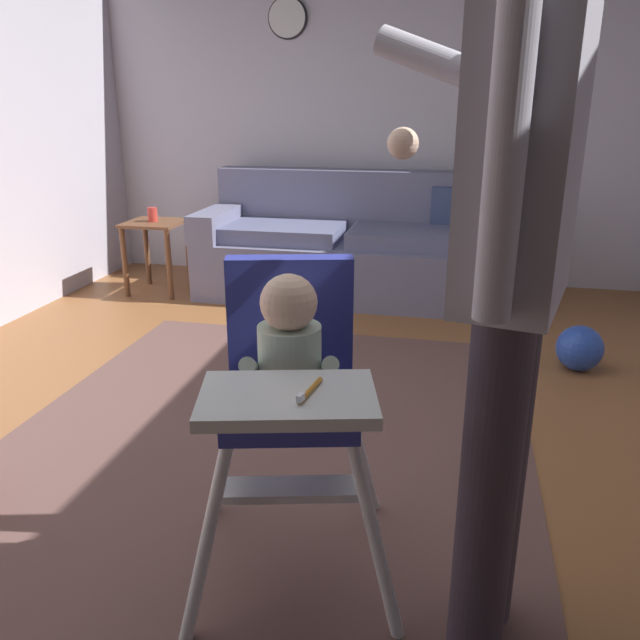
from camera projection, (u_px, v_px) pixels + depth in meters
name	position (u px, v px, depth m)	size (l,w,h in m)	color
ground	(269.00, 461.00, 2.61)	(5.75, 7.18, 0.10)	#935C32
wall_far	(373.00, 113.00, 4.80)	(4.95, 0.06, 2.50)	silver
area_rug	(254.00, 459.00, 2.52)	(2.16, 2.97, 0.01)	brown
couch	(350.00, 248.00, 4.63)	(2.10, 0.86, 0.86)	slate
high_chair	(290.00, 371.00, 1.75)	(0.73, 0.82, 0.93)	silver
adult_standing	(511.00, 274.00, 1.41)	(0.51, 0.57, 1.72)	#352D37
toy_ball_second	(580.00, 348.00, 3.33)	(0.24, 0.24, 0.24)	#284CB7
side_table	(156.00, 241.00, 4.64)	(0.40, 0.40, 0.52)	brown
sippy_cup	(152.00, 215.00, 4.58)	(0.07, 0.07, 0.10)	#D13D33
wall_clock	(288.00, 18.00, 4.67)	(0.30, 0.04, 0.30)	white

